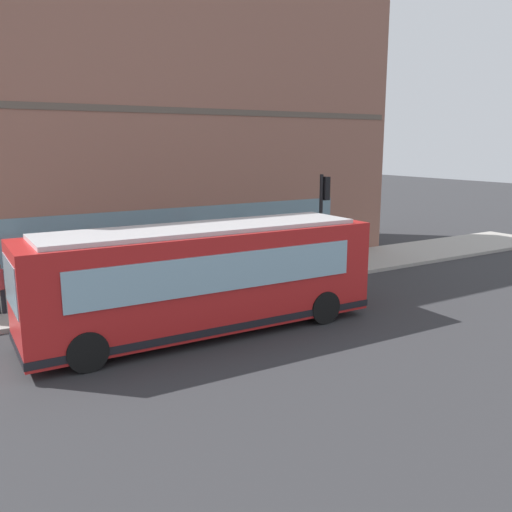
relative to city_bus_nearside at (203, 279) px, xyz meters
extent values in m
plane|color=#2D2D30|center=(0.17, -2.33, -1.55)|extent=(120.00, 120.00, 0.00)
cube|color=#9E9991|center=(4.68, -2.33, -1.48)|extent=(3.82, 40.00, 0.15)
cube|color=#8C5B4C|center=(10.09, -2.33, 4.41)|extent=(7.00, 21.79, 11.92)
cube|color=brown|center=(6.74, -2.33, 5.00)|extent=(0.36, 21.35, 0.24)
cube|color=slate|center=(6.64, -2.33, 0.05)|extent=(0.12, 15.25, 2.40)
cube|color=red|center=(0.00, -0.02, 0.05)|extent=(2.71, 10.05, 2.70)
cube|color=silver|center=(0.00, -0.02, 1.46)|extent=(2.31, 9.04, 0.12)
cube|color=#8CB2C6|center=(0.10, 4.96, 0.50)|extent=(2.20, 0.13, 1.20)
cube|color=#8CB2C6|center=(1.27, -0.04, 0.45)|extent=(0.23, 8.20, 1.00)
cube|color=#8CB2C6|center=(-1.27, 0.01, 0.45)|extent=(0.23, 8.20, 1.00)
cube|color=black|center=(0.00, -0.02, -1.12)|extent=(2.75, 10.09, 0.20)
cylinder|color=black|center=(1.22, 3.56, -1.05)|extent=(0.32, 1.01, 1.00)
cylinder|color=black|center=(-1.08, 3.61, -1.05)|extent=(0.32, 1.01, 1.00)
cylinder|color=black|center=(1.08, -3.44, -1.05)|extent=(0.32, 1.01, 1.00)
cylinder|color=black|center=(-1.22, -3.39, -1.05)|extent=(0.32, 1.01, 1.00)
cylinder|color=black|center=(3.17, -6.68, 0.60)|extent=(0.14, 0.14, 4.00)
cube|color=black|center=(3.17, -6.87, 2.05)|extent=(0.32, 0.24, 0.90)
sphere|color=red|center=(3.17, -7.00, 2.33)|extent=(0.20, 0.20, 0.20)
sphere|color=yellow|center=(3.17, -7.00, 2.05)|extent=(0.20, 0.20, 0.20)
sphere|color=green|center=(3.17, -7.00, 1.77)|extent=(0.20, 0.20, 0.20)
cylinder|color=yellow|center=(3.86, -3.41, -1.13)|extent=(0.24, 0.24, 0.55)
sphere|color=yellow|center=(3.86, -3.41, -0.77)|extent=(0.22, 0.22, 0.22)
cylinder|color=yellow|center=(3.86, -3.58, -1.08)|extent=(0.10, 0.12, 0.10)
cylinder|color=yellow|center=(4.03, -3.41, -1.08)|extent=(0.12, 0.10, 0.10)
cylinder|color=black|center=(4.37, 4.72, -1.02)|extent=(0.14, 0.14, 0.78)
cube|color=#197233|center=(4.19, -8.36, -0.95)|extent=(0.44, 0.40, 0.90)
cube|color=#8CB2C6|center=(4.19, -8.57, -0.77)|extent=(0.35, 0.03, 0.30)
camera|label=1|loc=(-13.53, 6.59, 3.76)|focal=38.32mm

